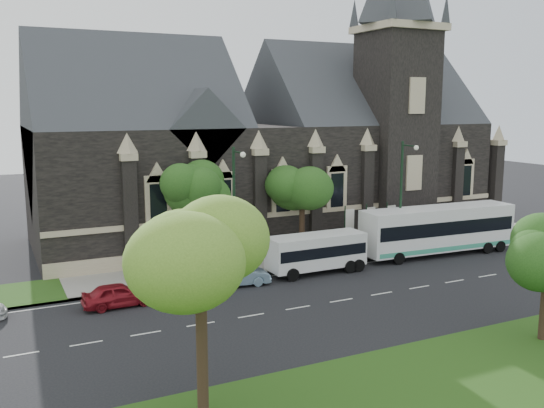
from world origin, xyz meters
TOP-DOWN VIEW (x-y plane):
  - ground at (0.00, 0.00)m, footprint 160.00×160.00m
  - sidewalk at (0.00, 9.50)m, footprint 80.00×5.00m
  - museum at (5.12, 18.78)m, footprint 40.00×17.70m
  - tree_park_near at (-11.77, -8.77)m, footprint 4.42×4.42m
  - tree_walk_right at (3.21, 10.71)m, footprint 4.08×4.08m
  - tree_walk_left at (-5.80, 10.70)m, footprint 3.91×3.91m
  - street_lamp_near at (10.00, 7.09)m, footprint 0.36×1.88m
  - street_lamp_mid at (-4.00, 7.09)m, footprint 0.36×1.88m
  - banner_flag_left at (6.29, 9.00)m, footprint 0.90×0.10m
  - banner_flag_center at (8.29, 9.00)m, footprint 0.90×0.10m
  - banner_flag_right at (10.29, 9.00)m, footprint 0.90×0.10m
  - tour_coach at (12.92, 6.20)m, footprint 13.14×3.54m
  - shuttle_bus at (1.68, 5.90)m, footprint 7.12×2.55m
  - box_trailer at (-8.49, 4.89)m, footprint 3.07×1.81m
  - sedan at (-4.53, 5.54)m, footprint 4.42×2.06m
  - car_far_red at (-12.41, 4.86)m, footprint 4.20×1.75m

SIDE VIEW (x-z plane):
  - ground at x=0.00m, z-range 0.00..0.00m
  - sidewalk at x=0.00m, z-range 0.00..0.15m
  - sedan at x=-4.53m, z-range 0.00..1.40m
  - car_far_red at x=-12.41m, z-range 0.00..1.42m
  - box_trailer at x=-8.49m, z-range 0.11..1.70m
  - shuttle_bus at x=1.68m, z-range 0.22..2.96m
  - tour_coach at x=12.92m, z-range 0.16..3.96m
  - banner_flag_left at x=6.29m, z-range 0.38..4.38m
  - banner_flag_center at x=8.29m, z-range 0.38..4.38m
  - banner_flag_right at x=10.29m, z-range 0.38..4.38m
  - street_lamp_near at x=10.00m, z-range 0.61..9.61m
  - street_lamp_mid at x=-4.00m, z-range 0.61..9.61m
  - tree_walk_left at x=-5.80m, z-range 1.91..9.55m
  - tree_walk_right at x=3.21m, z-range 1.92..9.72m
  - tree_park_near at x=-11.77m, z-range 2.14..10.70m
  - museum at x=5.12m, z-range -6.78..23.12m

